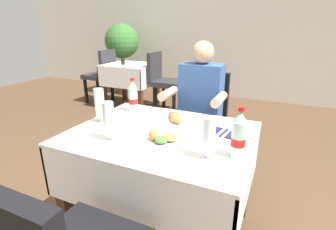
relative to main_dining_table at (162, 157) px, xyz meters
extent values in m
cube|color=silver|center=(0.10, 3.80, 1.00)|extent=(11.00, 0.12, 3.15)
cube|color=white|center=(0.00, 0.00, 0.16)|extent=(1.11, 0.88, 0.02)
cube|color=white|center=(0.00, -0.43, -0.01)|extent=(1.11, 0.02, 0.32)
cube|color=white|center=(0.00, 0.43, -0.01)|extent=(1.11, 0.02, 0.32)
cube|color=white|center=(-0.54, 0.00, -0.01)|extent=(0.02, 0.88, 0.32)
cube|color=white|center=(0.54, 0.00, -0.01)|extent=(0.02, 0.88, 0.32)
cube|color=#472D1E|center=(-0.49, -0.38, -0.21)|extent=(0.07, 0.07, 0.73)
cube|color=#472D1E|center=(-0.49, 0.38, -0.21)|extent=(0.07, 0.07, 0.73)
cube|color=#472D1E|center=(0.49, 0.38, -0.21)|extent=(0.07, 0.07, 0.73)
cube|color=black|center=(0.00, 0.74, -0.09)|extent=(0.44, 0.44, 0.08)
cube|color=black|center=(0.00, 0.99, 0.17)|extent=(0.42, 0.06, 0.44)
cube|color=black|center=(-0.17, 0.57, -0.35)|extent=(0.04, 0.04, 0.45)
cube|color=black|center=(0.17, 0.57, -0.35)|extent=(0.04, 0.04, 0.45)
cube|color=black|center=(-0.17, 0.91, -0.35)|extent=(0.04, 0.04, 0.45)
cube|color=black|center=(0.17, 0.91, -0.35)|extent=(0.04, 0.04, 0.45)
cylinder|color=#282D42|center=(-0.07, 0.54, -0.35)|extent=(0.10, 0.10, 0.45)
cylinder|color=#282D42|center=(0.09, 0.54, -0.35)|extent=(0.10, 0.10, 0.45)
cube|color=#282D42|center=(0.01, 0.70, -0.07)|extent=(0.34, 0.36, 0.12)
cube|color=#385B9E|center=(0.01, 0.78, 0.24)|extent=(0.36, 0.20, 0.50)
sphere|color=tan|center=(0.01, 0.78, 0.59)|extent=(0.19, 0.19, 0.19)
cylinder|color=tan|center=(-0.20, 0.55, 0.27)|extent=(0.07, 0.26, 0.07)
cylinder|color=tan|center=(0.23, 0.55, 0.27)|extent=(0.07, 0.26, 0.07)
cylinder|color=white|center=(0.08, -0.16, 0.18)|extent=(0.22, 0.22, 0.01)
ellipsoid|color=gold|center=(0.11, -0.11, 0.21)|extent=(0.13, 0.13, 0.05)
ellipsoid|color=#4C8E38|center=(0.08, -0.16, 0.20)|extent=(0.10, 0.10, 0.04)
ellipsoid|color=#B77A38|center=(0.02, -0.14, 0.22)|extent=(0.10, 0.11, 0.06)
cylinder|color=white|center=(0.00, 0.19, 0.18)|extent=(0.22, 0.22, 0.01)
ellipsoid|color=#C14C33|center=(-0.02, 0.24, 0.21)|extent=(0.10, 0.10, 0.04)
ellipsoid|color=#B77A38|center=(0.00, 0.20, 0.21)|extent=(0.07, 0.07, 0.05)
ellipsoid|color=#B77A38|center=(0.04, 0.15, 0.21)|extent=(0.11, 0.09, 0.05)
cylinder|color=white|center=(0.35, -0.20, 0.18)|extent=(0.07, 0.07, 0.01)
cylinder|color=white|center=(0.35, -0.20, 0.19)|extent=(0.02, 0.02, 0.03)
cylinder|color=white|center=(0.35, -0.20, 0.30)|extent=(0.06, 0.06, 0.18)
cylinder|color=gold|center=(0.35, -0.20, 0.27)|extent=(0.06, 0.06, 0.12)
cylinder|color=white|center=(-0.45, -0.01, 0.18)|extent=(0.07, 0.07, 0.01)
cylinder|color=white|center=(-0.45, -0.01, 0.19)|extent=(0.02, 0.02, 0.03)
cylinder|color=white|center=(-0.45, -0.01, 0.31)|extent=(0.07, 0.07, 0.20)
cylinder|color=#C68928|center=(-0.45, -0.01, 0.29)|extent=(0.06, 0.06, 0.15)
cylinder|color=white|center=(-0.22, -0.23, 0.18)|extent=(0.07, 0.07, 0.01)
cylinder|color=white|center=(-0.22, -0.23, 0.19)|extent=(0.02, 0.02, 0.03)
cylinder|color=white|center=(-0.22, -0.23, 0.31)|extent=(0.06, 0.06, 0.19)
cylinder|color=black|center=(-0.22, -0.23, 0.25)|extent=(0.06, 0.06, 0.08)
cylinder|color=silver|center=(0.48, -0.13, 0.27)|extent=(0.07, 0.07, 0.19)
cylinder|color=red|center=(0.48, -0.13, 0.26)|extent=(0.07, 0.07, 0.04)
cone|color=silver|center=(0.48, -0.13, 0.39)|extent=(0.06, 0.06, 0.05)
cylinder|color=red|center=(0.48, -0.13, 0.43)|extent=(0.03, 0.03, 0.02)
cylinder|color=silver|center=(-0.37, 0.27, 0.27)|extent=(0.07, 0.07, 0.19)
cylinder|color=red|center=(-0.37, 0.27, 0.26)|extent=(0.07, 0.07, 0.04)
cone|color=silver|center=(-0.37, 0.27, 0.39)|extent=(0.06, 0.06, 0.05)
cylinder|color=red|center=(-0.37, 0.27, 0.42)|extent=(0.03, 0.03, 0.02)
cube|color=#231E4C|center=(0.36, 0.14, 0.18)|extent=(0.19, 0.15, 0.01)
cube|color=silver|center=(0.35, 0.14, 0.18)|extent=(0.04, 0.19, 0.01)
cube|color=silver|center=(0.38, 0.13, 0.18)|extent=(0.04, 0.19, 0.01)
cube|color=white|center=(-1.75, 2.39, 0.16)|extent=(0.84, 0.74, 0.02)
cube|color=white|center=(-1.75, 2.03, -0.01)|extent=(0.84, 0.02, 0.32)
cube|color=white|center=(-1.75, 2.75, -0.01)|extent=(0.84, 0.02, 0.32)
cube|color=white|center=(-2.16, 2.39, -0.01)|extent=(0.02, 0.74, 0.32)
cube|color=white|center=(-1.34, 2.39, -0.01)|extent=(0.02, 0.74, 0.32)
cube|color=#472D1E|center=(-2.11, 2.08, -0.21)|extent=(0.07, 0.07, 0.73)
cube|color=#472D1E|center=(-1.39, 2.08, -0.21)|extent=(0.07, 0.07, 0.73)
cube|color=#472D1E|center=(-2.11, 2.70, -0.21)|extent=(0.07, 0.07, 0.73)
cube|color=#472D1E|center=(-1.39, 2.70, -0.21)|extent=(0.07, 0.07, 0.73)
cube|color=#2D2D33|center=(-2.47, 2.39, -0.09)|extent=(0.44, 0.44, 0.08)
cube|color=#2D2D33|center=(-2.22, 2.39, 0.17)|extent=(0.06, 0.42, 0.44)
cube|color=black|center=(-2.64, 2.56, -0.35)|extent=(0.04, 0.04, 0.45)
cube|color=black|center=(-2.64, 2.22, -0.35)|extent=(0.04, 0.04, 0.45)
cube|color=black|center=(-2.30, 2.56, -0.35)|extent=(0.04, 0.04, 0.45)
cube|color=black|center=(-2.30, 2.22, -0.35)|extent=(0.04, 0.04, 0.45)
cube|color=#2D2D33|center=(-1.03, 2.39, -0.09)|extent=(0.44, 0.44, 0.08)
cube|color=#2D2D33|center=(-1.28, 2.39, 0.17)|extent=(0.06, 0.42, 0.44)
cube|color=black|center=(-0.86, 2.22, -0.35)|extent=(0.04, 0.04, 0.45)
cube|color=black|center=(-0.86, 2.56, -0.35)|extent=(0.04, 0.04, 0.45)
cube|color=black|center=(-1.20, 2.22, -0.35)|extent=(0.04, 0.04, 0.45)
cube|color=black|center=(-1.20, 2.56, -0.35)|extent=(0.04, 0.04, 0.45)
cylinder|color=black|center=(-1.83, 2.30, 0.23)|extent=(0.06, 0.06, 0.11)
cylinder|color=brown|center=(-2.39, 3.11, -0.40)|extent=(0.30, 0.30, 0.36)
cylinder|color=brown|center=(-2.39, 3.11, 0.00)|extent=(0.05, 0.05, 0.45)
sphere|color=#387533|center=(-2.39, 3.11, 0.50)|extent=(0.68, 0.68, 0.68)
camera|label=1|loc=(0.64, -1.30, 0.80)|focal=27.03mm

